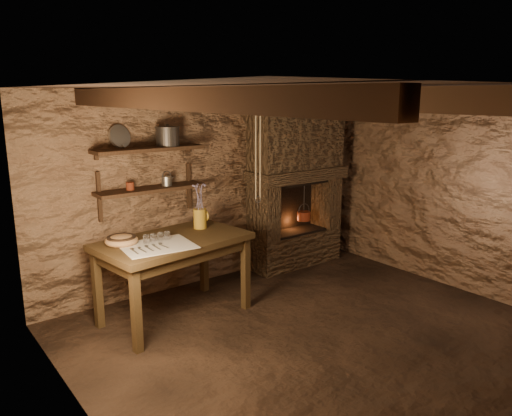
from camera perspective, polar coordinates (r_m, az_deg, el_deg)
floor at (r=5.14m, az=7.12°, el=-14.31°), size 4.50×4.50×0.00m
back_wall at (r=6.26m, az=-5.44°, el=2.35°), size 4.50×0.04×2.40m
left_wall at (r=3.57m, az=-19.32°, el=-6.55°), size 0.04×4.00×2.40m
right_wall at (r=6.47m, az=21.87°, el=1.81°), size 0.04×4.00×2.40m
ceiling at (r=4.57m, az=7.98°, el=13.51°), size 4.50×4.00×0.04m
beam_far_left at (r=3.67m, az=-9.25°, el=12.22°), size 0.14×3.95×0.16m
beam_mid_left at (r=4.23m, az=3.05°, el=12.44°), size 0.14×3.95×0.16m
beam_mid_right at (r=4.94m, az=12.15°, el=12.25°), size 0.14×3.95×0.16m
beam_far_right at (r=5.73m, az=18.84°, el=11.92°), size 0.14×3.95×0.16m
shelf_lower at (r=5.70m, az=-11.88°, el=2.11°), size 1.25×0.30×0.04m
shelf_upper at (r=5.64m, az=-12.09°, el=6.60°), size 1.25×0.30×0.04m
hearth at (r=6.81m, az=4.57°, el=3.46°), size 1.43×0.51×2.30m
work_table at (r=5.38m, az=-9.30°, el=-7.59°), size 1.64×1.08×0.88m
linen_cloth at (r=5.01m, az=-11.20°, el=-4.27°), size 0.74×0.62×0.01m
pewter_cutlery_row at (r=4.99m, az=-11.09°, el=-4.22°), size 0.59×0.28×0.01m
drinking_glasses at (r=5.12m, az=-11.65°, el=-3.35°), size 0.22×0.07×0.09m
stoneware_jug at (r=5.56m, az=-6.42°, el=-0.12°), size 0.18×0.18×0.51m
wooden_bowl at (r=5.14m, az=-15.12°, el=-3.63°), size 0.34×0.34×0.12m
iron_stockpot at (r=5.73m, az=-10.06°, el=7.98°), size 0.28×0.28×0.20m
tin_pan at (r=5.60m, az=-15.33°, el=7.91°), size 0.28×0.17×0.25m
small_kettle at (r=5.77m, az=-10.17°, el=3.06°), size 0.18×0.15×0.17m
rusty_tin at (r=5.59m, az=-14.19°, el=2.43°), size 0.10×0.10×0.09m
red_pot at (r=6.96m, az=5.48°, el=-0.82°), size 0.24×0.24×0.54m
hanging_ropes at (r=5.43m, az=0.23°, el=7.18°), size 0.08×0.08×1.20m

